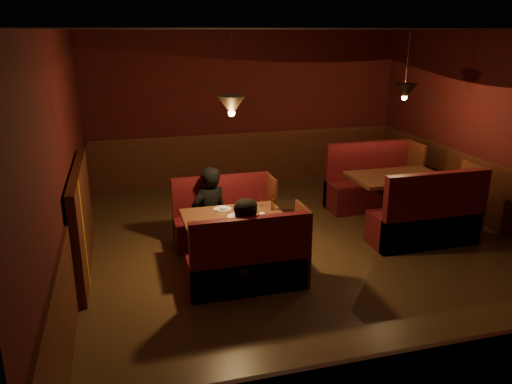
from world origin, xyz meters
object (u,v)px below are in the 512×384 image
object	(u,v)px
main_bench_far	(224,222)
diner_b	(249,231)
main_bench_near	(250,266)
second_bench_near	(428,221)
second_bench_far	(371,187)
main_table	(234,226)
second_table	(396,188)
diner_a	(209,195)

from	to	relation	value
main_bench_far	diner_b	world-z (taller)	diner_b
main_bench_near	second_bench_near	xyz separation A→B (m)	(2.73, 0.59, 0.05)
main_bench_near	second_bench_far	distance (m)	3.54
second_bench_near	main_table	bearing A→B (deg)	177.24
main_table	second_table	xyz separation A→B (m)	(2.71, 0.70, 0.06)
main_table	second_bench_near	bearing A→B (deg)	-2.76
main_bench_far	diner_a	distance (m)	0.50
main_bench_near	second_table	world-z (taller)	main_bench_near
second_bench_near	second_bench_far	bearing A→B (deg)	90.00
second_bench_far	diner_b	world-z (taller)	diner_b
second_table	diner_a	bearing A→B (deg)	-179.20
second_bench_far	diner_a	xyz separation A→B (m)	(-2.94, -0.87, 0.40)
second_table	main_bench_far	bearing A→B (deg)	179.63
second_bench_near	diner_a	distance (m)	3.07
main_table	diner_b	size ratio (longest dim) A/B	0.87
main_bench_far	main_bench_near	xyz separation A→B (m)	(0.00, -1.44, 0.00)
diner_a	diner_b	distance (m)	1.37
second_bench_near	diner_a	world-z (taller)	diner_a
second_bench_near	diner_a	size ratio (longest dim) A/B	1.03
second_bench_near	diner_b	world-z (taller)	diner_b
second_bench_near	second_table	bearing A→B (deg)	92.20
second_table	diner_b	size ratio (longest dim) A/B	0.96
diner_a	diner_b	xyz separation A→B (m)	(0.21, -1.36, -0.02)
second_bench_near	main_bench_far	bearing A→B (deg)	162.69
main_bench_near	diner_a	world-z (taller)	diner_a
diner_a	second_table	bearing A→B (deg)	161.12
second_table	diner_a	xyz separation A→B (m)	(-2.91, -0.04, 0.16)
second_table	second_bench_near	bearing A→B (deg)	-87.80
diner_a	main_bench_far	bearing A→B (deg)	175.55
diner_a	main_bench_near	bearing A→B (deg)	79.09
main_table	second_bench_far	bearing A→B (deg)	29.20
second_bench_near	diner_b	size ratio (longest dim) A/B	1.06
main_table	second_table	bearing A→B (deg)	14.49
second_table	second_bench_near	xyz separation A→B (m)	(0.03, -0.83, -0.23)
diner_b	second_bench_near	bearing A→B (deg)	16.83
second_table	second_bench_far	world-z (taller)	second_bench_far
main_table	second_table	size ratio (longest dim) A/B	0.91
main_table	main_bench_near	xyz separation A→B (m)	(0.01, -0.72, -0.22)
main_bench_far	second_bench_far	xyz separation A→B (m)	(2.73, 0.81, 0.05)
main_table	second_bench_far	world-z (taller)	second_bench_far
diner_a	diner_b	bearing A→B (deg)	79.32
main_bench_far	main_bench_near	bearing A→B (deg)	-90.00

